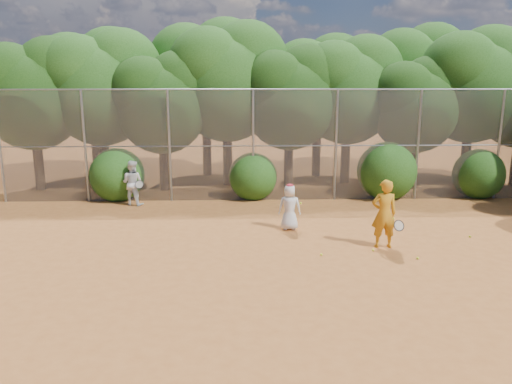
{
  "coord_description": "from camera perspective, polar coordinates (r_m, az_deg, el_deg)",
  "views": [
    {
      "loc": [
        -1.44,
        -11.85,
        4.39
      ],
      "look_at": [
        -1.0,
        2.5,
        1.1
      ],
      "focal_mm": 35.0,
      "sensor_mm": 36.0,
      "label": 1
    }
  ],
  "objects": [
    {
      "name": "player_white",
      "position": [
        18.03,
        -13.95,
        1.02
      ],
      "size": [
        0.92,
        0.8,
        1.59
      ],
      "rotation": [
        0.0,
        0.0,
        2.85
      ],
      "color": "silver",
      "rests_on": "ground"
    },
    {
      "name": "ground",
      "position": [
        12.72,
        4.89,
        -7.33
      ],
      "size": [
        80.0,
        80.0,
        0.0
      ],
      "primitive_type": "plane",
      "color": "#9C5623",
      "rests_on": "ground"
    },
    {
      "name": "tree_3",
      "position": [
        20.7,
        -3.21,
        12.9
      ],
      "size": [
        4.89,
        4.26,
        6.7
      ],
      "color": "black",
      "rests_on": "ground"
    },
    {
      "name": "bush_0",
      "position": [
        19.02,
        -15.6,
        2.16
      ],
      "size": [
        2.0,
        2.0,
        2.0
      ],
      "primitive_type": "sphere",
      "color": "#1C4711",
      "rests_on": "ground"
    },
    {
      "name": "bush_1",
      "position": [
        18.49,
        -0.36,
        2.02
      ],
      "size": [
        1.8,
        1.8,
        1.8
      ],
      "primitive_type": "sphere",
      "color": "#1C4711",
      "rests_on": "ground"
    },
    {
      "name": "fence_back",
      "position": [
        18.05,
        2.47,
        5.45
      ],
      "size": [
        20.05,
        0.09,
        4.03
      ],
      "color": "gray",
      "rests_on": "ground"
    },
    {
      "name": "tree_0",
      "position": [
        21.45,
        -24.1,
        10.58
      ],
      "size": [
        4.38,
        3.81,
        6.0
      ],
      "color": "black",
      "rests_on": "ground"
    },
    {
      "name": "ball_0",
      "position": [
        13.37,
        13.24,
        -6.46
      ],
      "size": [
        0.07,
        0.07,
        0.07
      ],
      "primitive_type": "sphere",
      "color": "yellow",
      "rests_on": "ground"
    },
    {
      "name": "ball_4",
      "position": [
        16.46,
        15.42,
        -2.92
      ],
      "size": [
        0.07,
        0.07,
        0.07
      ],
      "primitive_type": "sphere",
      "color": "yellow",
      "rests_on": "ground"
    },
    {
      "name": "ball_2",
      "position": [
        15.33,
        23.25,
        -4.69
      ],
      "size": [
        0.07,
        0.07,
        0.07
      ],
      "primitive_type": "sphere",
      "color": "yellow",
      "rests_on": "ground"
    },
    {
      "name": "bush_3",
      "position": [
        20.53,
        24.12,
        2.12
      ],
      "size": [
        1.9,
        1.9,
        1.9
      ],
      "primitive_type": "sphere",
      "color": "#1C4711",
      "rests_on": "ground"
    },
    {
      "name": "tree_10",
      "position": [
        22.95,
        -5.64,
        13.44
      ],
      "size": [
        5.15,
        4.48,
        7.06
      ],
      "color": "black",
      "rests_on": "ground"
    },
    {
      "name": "tree_6",
      "position": [
        21.1,
        17.86,
        9.79
      ],
      "size": [
        3.86,
        3.36,
        5.29
      ],
      "color": "black",
      "rests_on": "ground"
    },
    {
      "name": "tree_7",
      "position": [
        22.59,
        23.63,
        11.57
      ],
      "size": [
        4.77,
        4.14,
        6.53
      ],
      "color": "black",
      "rests_on": "ground"
    },
    {
      "name": "tree_5",
      "position": [
        21.37,
        10.62,
        11.77
      ],
      "size": [
        4.51,
        3.92,
        6.17
      ],
      "color": "black",
      "rests_on": "ground"
    },
    {
      "name": "ball_1",
      "position": [
        13.09,
        17.99,
        -7.2
      ],
      "size": [
        0.07,
        0.07,
        0.07
      ],
      "primitive_type": "sphere",
      "color": "yellow",
      "rests_on": "ground"
    },
    {
      "name": "player_yellow",
      "position": [
        13.5,
        14.43,
        -2.43
      ],
      "size": [
        0.85,
        0.53,
        1.83
      ],
      "rotation": [
        0.0,
        0.0,
        3.16
      ],
      "color": "orange",
      "rests_on": "ground"
    },
    {
      "name": "tree_12",
      "position": [
        24.45,
        17.8,
        12.59
      ],
      "size": [
        5.02,
        4.37,
        6.88
      ],
      "color": "black",
      "rests_on": "ground"
    },
    {
      "name": "tree_11",
      "position": [
        22.77,
        7.26,
        12.23
      ],
      "size": [
        4.64,
        4.03,
        6.35
      ],
      "color": "black",
      "rests_on": "ground"
    },
    {
      "name": "tree_1",
      "position": [
        21.13,
        -17.22,
        11.73
      ],
      "size": [
        4.64,
        4.03,
        6.35
      ],
      "color": "black",
      "rests_on": "ground"
    },
    {
      "name": "ball_3",
      "position": [
        12.81,
        7.48,
        -7.09
      ],
      "size": [
        0.07,
        0.07,
        0.07
      ],
      "primitive_type": "sphere",
      "color": "yellow",
      "rests_on": "ground"
    },
    {
      "name": "tree_2",
      "position": [
        19.93,
        -10.61,
        10.37
      ],
      "size": [
        3.99,
        3.47,
        5.47
      ],
      "color": "black",
      "rests_on": "ground"
    },
    {
      "name": "bush_2",
      "position": [
        19.23,
        14.72,
        2.63
      ],
      "size": [
        2.2,
        2.2,
        2.2
      ],
      "primitive_type": "sphere",
      "color": "#1C4711",
      "rests_on": "ground"
    },
    {
      "name": "player_teen",
      "position": [
        14.7,
        3.86,
        -1.71
      ],
      "size": [
        0.7,
        0.49,
        1.39
      ],
      "rotation": [
        0.0,
        0.0,
        3.05
      ],
      "color": "silver",
      "rests_on": "ground"
    },
    {
      "name": "tree_4",
      "position": [
        20.2,
        3.99,
        11.08
      ],
      "size": [
        4.19,
        3.64,
        5.73
      ],
      "color": "black",
      "rests_on": "ground"
    },
    {
      "name": "tree_9",
      "position": [
        23.61,
        -18.15,
        12.15
      ],
      "size": [
        4.83,
        4.2,
        6.62
      ],
      "color": "black",
      "rests_on": "ground"
    }
  ]
}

